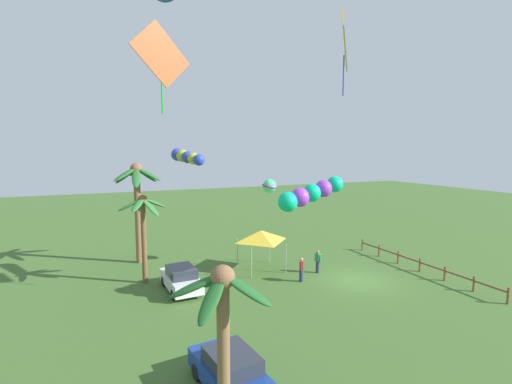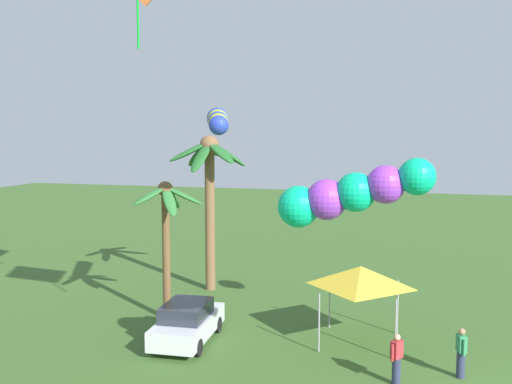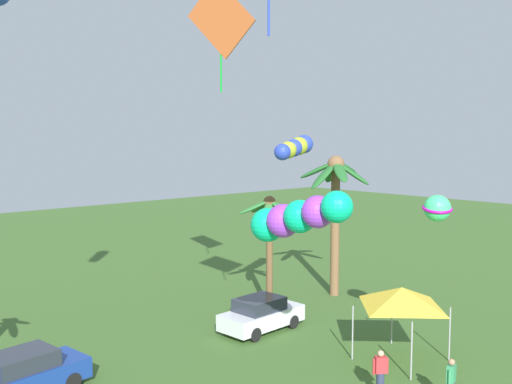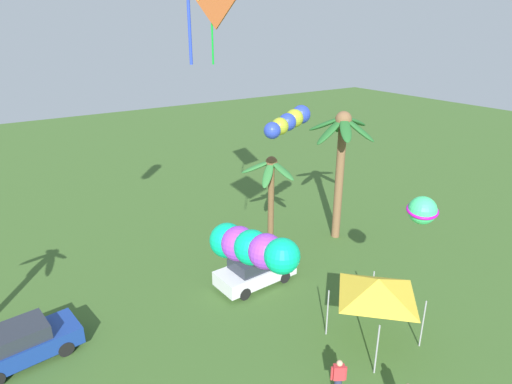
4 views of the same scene
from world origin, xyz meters
The scene contains 11 objects.
palm_tree_1 centered at (9.79, 12.59, 5.58)m, with size 3.80×3.59×7.57m.
palm_tree_2 centered at (5.07, 12.77, 4.25)m, with size 2.84×3.08×5.71m.
parked_car_0 centered at (-7.30, 11.44, 0.75)m, with size 4.07×2.15×1.51m.
parked_car_1 centered at (2.86, 10.94, 0.75)m, with size 3.98×1.90×1.51m.
spectator_0 centered at (2.30, 1.53, 0.81)m, with size 0.53×0.33×1.59m.
spectator_1 centered at (1.25, 3.46, 0.81)m, with size 0.48×0.40×1.59m.
festival_tent centered at (4.51, 4.85, 2.47)m, with size 2.86×2.86×2.85m.
kite_tube_0 centered at (-1.51, 4.71, 6.10)m, with size 1.13×3.96×1.86m.
kite_tube_1 centered at (4.12, 10.15, 8.09)m, with size 2.93×1.57×1.06m.
kite_ball_3 centered at (5.18, 3.87, 5.91)m, with size 1.55×1.55×1.00m.
kite_diamond_5 centered at (1.52, 12.01, 13.43)m, with size 1.02×3.31×4.78m.
Camera 3 is at (-14.15, -7.39, 8.52)m, focal length 40.80 mm.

